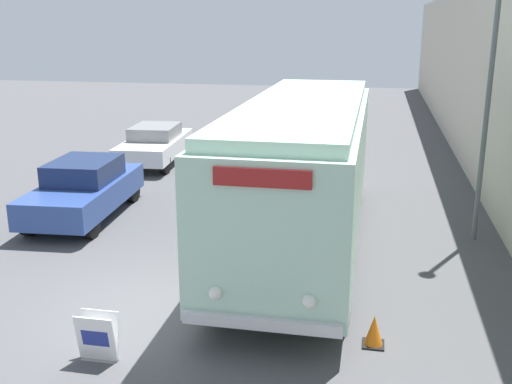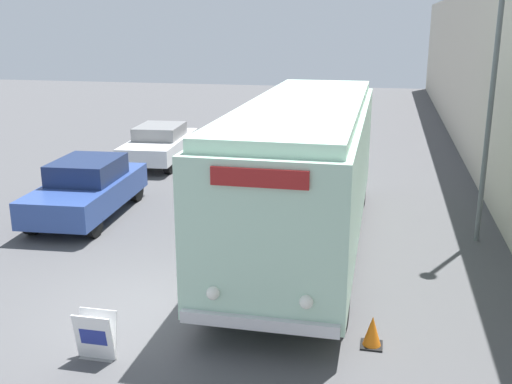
# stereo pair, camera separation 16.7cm
# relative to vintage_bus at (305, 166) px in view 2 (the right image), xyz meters

# --- Properties ---
(ground_plane) EXTENTS (80.00, 80.00, 0.00)m
(ground_plane) POSITION_rel_vintage_bus_xyz_m (-2.26, -3.81, -1.95)
(ground_plane) COLOR #4C4C4F
(building_wall_right) EXTENTS (0.30, 60.00, 6.36)m
(building_wall_right) POSITION_rel_vintage_bus_xyz_m (4.92, 6.19, 1.23)
(building_wall_right) COLOR beige
(building_wall_right) RESTS_ON ground_plane
(vintage_bus) EXTENTS (2.66, 10.29, 3.45)m
(vintage_bus) POSITION_rel_vintage_bus_xyz_m (0.00, 0.00, 0.00)
(vintage_bus) COLOR black
(vintage_bus) RESTS_ON ground_plane
(sign_board) EXTENTS (0.64, 0.30, 0.79)m
(sign_board) POSITION_rel_vintage_bus_xyz_m (-2.51, -5.62, -1.56)
(sign_board) COLOR gray
(sign_board) RESTS_ON ground_plane
(streetlamp) EXTENTS (0.36, 0.36, 7.24)m
(streetlamp) POSITION_rel_vintage_bus_xyz_m (4.09, 1.22, 2.67)
(streetlamp) COLOR #595E60
(streetlamp) RESTS_ON ground_plane
(parked_car_near) EXTENTS (2.17, 4.66, 1.57)m
(parked_car_near) POSITION_rel_vintage_bus_xyz_m (-6.05, 1.01, -1.16)
(parked_car_near) COLOR black
(parked_car_near) RESTS_ON ground_plane
(parked_car_mid) EXTENTS (2.21, 4.72, 1.41)m
(parked_car_mid) POSITION_rel_vintage_bus_xyz_m (-6.47, 7.52, -1.21)
(parked_car_mid) COLOR black
(parked_car_mid) RESTS_ON ground_plane
(traffic_cone) EXTENTS (0.36, 0.36, 0.53)m
(traffic_cone) POSITION_rel_vintage_bus_xyz_m (1.73, -4.33, -1.69)
(traffic_cone) COLOR black
(traffic_cone) RESTS_ON ground_plane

